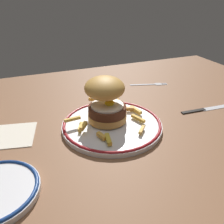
{
  "coord_description": "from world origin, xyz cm",
  "views": [
    {
      "loc": [
        -25.37,
        -48.96,
        33.72
      ],
      "look_at": [
        -5.21,
        1.51,
        4.6
      ],
      "focal_mm": 37.9,
      "sensor_mm": 36.0,
      "label": 1
    }
  ],
  "objects_px": {
    "burger": "(106,99)",
    "napkin": "(8,135)",
    "knife": "(203,109)",
    "dinner_plate": "(112,124)",
    "fork": "(150,84)"
  },
  "relations": [
    {
      "from": "fork",
      "to": "knife",
      "type": "xyz_separation_m",
      "value": [
        0.05,
        -0.25,
        0.0
      ]
    },
    {
      "from": "dinner_plate",
      "to": "fork",
      "type": "xyz_separation_m",
      "value": [
        0.25,
        0.23,
        -0.01
      ]
    },
    {
      "from": "knife",
      "to": "dinner_plate",
      "type": "bearing_deg",
      "value": 177.72
    },
    {
      "from": "knife",
      "to": "napkin",
      "type": "relative_size",
      "value": 1.4
    },
    {
      "from": "burger",
      "to": "napkin",
      "type": "relative_size",
      "value": 1.05
    },
    {
      "from": "burger",
      "to": "napkin",
      "type": "bearing_deg",
      "value": 172.97
    },
    {
      "from": "knife",
      "to": "burger",
      "type": "bearing_deg",
      "value": 172.96
    },
    {
      "from": "burger",
      "to": "fork",
      "type": "distance_m",
      "value": 0.34
    },
    {
      "from": "dinner_plate",
      "to": "napkin",
      "type": "height_order",
      "value": "dinner_plate"
    },
    {
      "from": "fork",
      "to": "napkin",
      "type": "xyz_separation_m",
      "value": [
        -0.51,
        -0.18,
        0.0
      ]
    },
    {
      "from": "dinner_plate",
      "to": "knife",
      "type": "relative_size",
      "value": 1.48
    },
    {
      "from": "fork",
      "to": "napkin",
      "type": "distance_m",
      "value": 0.54
    },
    {
      "from": "burger",
      "to": "knife",
      "type": "distance_m",
      "value": 0.32
    },
    {
      "from": "burger",
      "to": "napkin",
      "type": "xyz_separation_m",
      "value": [
        -0.25,
        0.03,
        -0.07
      ]
    },
    {
      "from": "napkin",
      "to": "fork",
      "type": "bearing_deg",
      "value": 19.09
    }
  ]
}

